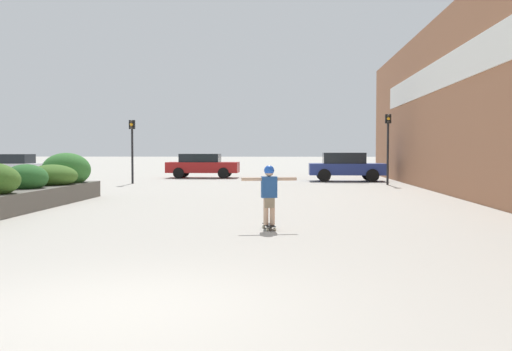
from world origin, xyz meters
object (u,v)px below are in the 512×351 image
skateboard (269,226)px  car_rightmost (11,166)px  skateboarder (269,189)px  car_center_right (202,165)px  traffic_light_left (132,140)px  car_leftmost (346,166)px  traffic_light_right (388,137)px

skateboard → car_rightmost: size_ratio=0.17×
skateboarder → car_center_right: car_center_right is taller
skateboard → traffic_light_left: traffic_light_left is taller
car_leftmost → skateboard: bearing=-10.3°
skateboarder → car_rightmost: size_ratio=0.32×
skateboarder → car_rightmost: (-16.73, 21.98, -0.11)m
skateboard → traffic_light_left: (-7.61, 16.51, 2.16)m
car_leftmost → skateboarder: bearing=-10.3°
car_center_right → car_leftmost: bearing=68.7°
skateboard → skateboarder: (0.00, 0.00, 0.80)m
car_leftmost → traffic_light_right: 4.00m
skateboarder → skateboard: bearing=-116.1°
car_leftmost → traffic_light_left: traffic_light_left is taller
skateboarder → car_rightmost: 27.62m
skateboarder → car_leftmost: (3.55, 19.54, -0.05)m
car_center_right → traffic_light_left: 7.02m
car_rightmost → traffic_light_right: 22.80m
car_leftmost → car_center_right: car_leftmost is taller
car_leftmost → car_center_right: bearing=-111.3°
car_leftmost → traffic_light_left: bearing=-74.9°
car_leftmost → car_rightmost: 20.43m
car_rightmost → car_leftmost: bearing=-96.9°
car_leftmost → traffic_light_left: size_ratio=1.28×
skateboard → traffic_light_right: bearing=60.0°
skateboarder → traffic_light_right: traffic_light_right is taller
traffic_light_right → skateboard: bearing=-108.0°
car_center_right → car_rightmost: 11.79m
skateboarder → car_leftmost: 19.86m
traffic_light_left → traffic_light_right: size_ratio=0.93×
car_center_right → car_rightmost: car_center_right is taller
car_rightmost → traffic_light_left: bearing=-120.9°
car_center_right → traffic_light_right: size_ratio=1.26×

